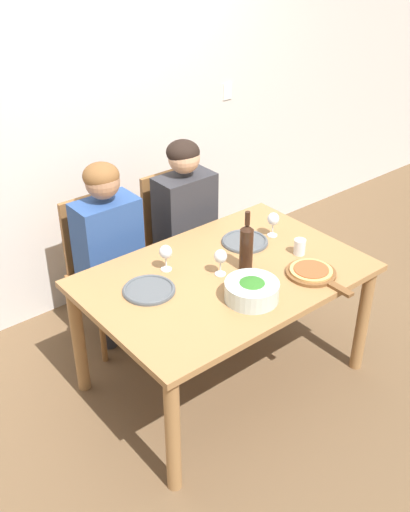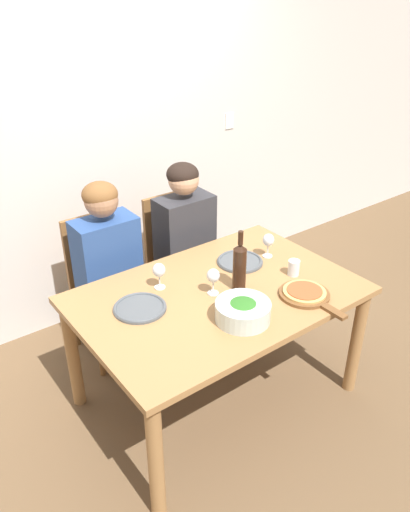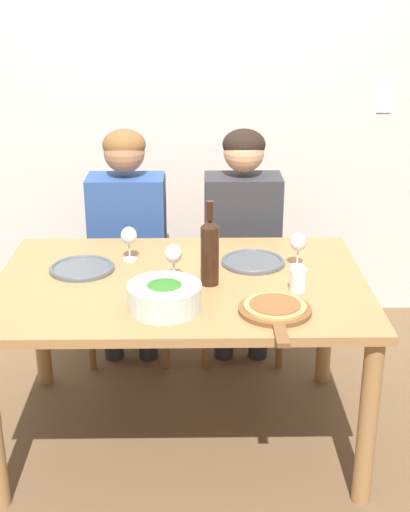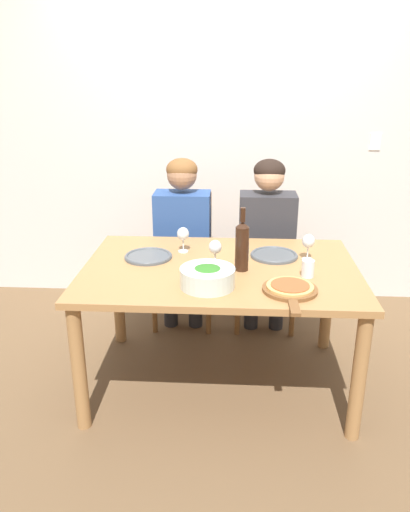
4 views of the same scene
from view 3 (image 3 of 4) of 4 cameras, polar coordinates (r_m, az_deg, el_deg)
ground_plane at (r=3.25m, az=-1.76°, el=-13.97°), size 40.00×40.00×0.00m
back_wall at (r=3.98m, az=-1.74°, el=13.70°), size 10.00×0.06×2.70m
dining_table at (r=2.93m, az=-1.91°, el=-3.69°), size 1.50×1.01×0.74m
chair_left at (r=3.78m, az=-5.97°, el=-0.37°), size 0.42×0.42×0.93m
chair_right at (r=3.77m, az=2.85°, el=-0.32°), size 0.42×0.42×0.93m
person_woman at (r=3.59m, az=-6.26°, el=2.39°), size 0.47×0.51×1.20m
person_man at (r=3.58m, az=3.03°, el=2.45°), size 0.47×0.51×1.20m
wine_bottle at (r=2.80m, az=0.38°, el=0.42°), size 0.07×0.07×0.35m
broccoli_bowl at (r=2.63m, az=-3.25°, el=-3.25°), size 0.28×0.28×0.11m
dinner_plate_left at (r=3.03m, az=-9.80°, el=-0.95°), size 0.27×0.27×0.02m
dinner_plate_right at (r=3.06m, az=3.86°, el=-0.43°), size 0.27×0.27×0.02m
pizza_on_board at (r=2.62m, az=5.64°, el=-4.28°), size 0.27×0.41×0.04m
wine_glass_left at (r=3.07m, az=-6.11°, el=1.50°), size 0.07×0.07×0.15m
wine_glass_right at (r=3.01m, az=7.46°, el=0.98°), size 0.07×0.07×0.15m
wine_glass_centre at (r=2.86m, az=-2.53°, el=0.02°), size 0.07×0.07×0.15m
water_tumbler at (r=2.80m, az=7.47°, el=-1.93°), size 0.07×0.07×0.09m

